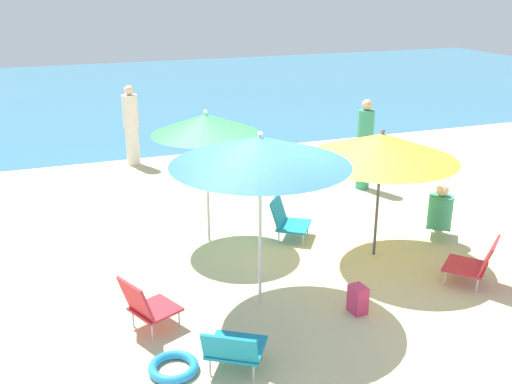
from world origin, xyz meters
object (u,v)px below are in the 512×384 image
umbrella_yellow (382,147)px  person_c (131,126)px  swim_ring (173,367)px  umbrella_blue (260,151)px  beach_chair_b (146,305)px  umbrella_green (206,124)px  beach_bag (358,299)px  beach_chair_a (234,348)px  beach_chair_d (286,219)px  beach_chair_c (476,262)px  person_b (365,144)px  person_a (440,212)px

umbrella_yellow → person_c: size_ratio=1.23×
swim_ring → person_c: bearing=84.1°
umbrella_blue → beach_chair_b: size_ratio=3.04×
umbrella_green → umbrella_blue: 1.94m
swim_ring → beach_bag: bearing=9.1°
beach_chair_a → swim_ring: beach_chair_a is taller
beach_chair_a → beach_chair_d: size_ratio=1.02×
umbrella_green → umbrella_yellow: umbrella_green is taller
beach_chair_a → beach_chair_d: beach_chair_d is taller
beach_chair_b → beach_chair_c: size_ratio=0.89×
beach_bag → person_b: bearing=59.8°
beach_bag → beach_chair_d: bearing=89.1°
umbrella_green → beach_bag: bearing=-67.0°
beach_chair_b → person_c: person_c is taller
beach_chair_b → person_b: bearing=11.6°
umbrella_yellow → umbrella_green: bearing=148.5°
umbrella_yellow → person_b: size_ratio=1.23×
umbrella_green → person_c: 4.37m
beach_chair_d → person_a: 2.26m
beach_chair_b → beach_bag: (2.37, -0.44, -0.17)m
beach_chair_a → beach_bag: size_ratio=2.33×
person_b → beach_chair_a: bearing=-160.0°
beach_chair_b → swim_ring: size_ratio=1.37×
beach_chair_d → beach_bag: bearing=-56.7°
umbrella_blue → beach_chair_d: umbrella_blue is taller
beach_chair_d → person_b: (2.19, 1.59, 0.54)m
beach_chair_b → beach_chair_d: 3.01m
beach_bag → umbrella_blue: bearing=148.2°
umbrella_yellow → beach_chair_c: (0.74, -1.20, -1.26)m
beach_chair_d → swim_ring: size_ratio=1.50×
umbrella_green → umbrella_yellow: 2.42m
umbrella_yellow → person_a: size_ratio=2.30×
beach_chair_d → person_b: person_b is taller
beach_bag → umbrella_yellow: bearing=52.6°
person_a → beach_chair_c: bearing=-158.6°
swim_ring → umbrella_blue: bearing=37.4°
umbrella_green → beach_chair_b: size_ratio=2.85×
beach_chair_a → person_b: size_ratio=0.47×
beach_chair_c → beach_bag: beach_chair_c is taller
beach_chair_c → swim_ring: size_ratio=1.55×
person_a → umbrella_blue: bearing=143.0°
beach_chair_d → person_b: bearing=70.2°
umbrella_green → beach_chair_c: umbrella_green is taller
beach_chair_b → beach_chair_c: bearing=-29.6°
beach_chair_b → beach_bag: beach_chair_b is taller
beach_chair_c → person_a: 1.38m
beach_chair_b → person_b: (4.61, 3.39, 0.51)m
umbrella_blue → beach_chair_c: (2.70, -0.53, -1.57)m
umbrella_yellow → beach_chair_d: 1.85m
person_a → beach_bag: person_a is taller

